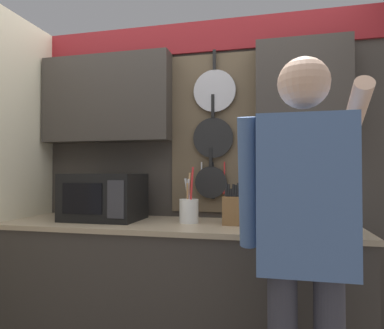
{
  "coord_description": "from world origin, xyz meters",
  "views": [
    {
      "loc": [
        0.59,
        -2.08,
        1.25
      ],
      "look_at": [
        0.06,
        0.2,
        1.31
      ],
      "focal_mm": 32.0,
      "sensor_mm": 36.0,
      "label": 1
    }
  ],
  "objects_px": {
    "knife_block": "(233,209)",
    "person": "(305,226)",
    "utensil_crock": "(189,209)",
    "microwave": "(104,197)"
  },
  "relations": [
    {
      "from": "microwave",
      "to": "knife_block",
      "type": "distance_m",
      "value": 0.86
    },
    {
      "from": "knife_block",
      "to": "person",
      "type": "relative_size",
      "value": 0.15
    },
    {
      "from": "utensil_crock",
      "to": "person",
      "type": "distance_m",
      "value": 0.9
    },
    {
      "from": "utensil_crock",
      "to": "knife_block",
      "type": "bearing_deg",
      "value": -0.36
    },
    {
      "from": "microwave",
      "to": "utensil_crock",
      "type": "relative_size",
      "value": 1.39
    },
    {
      "from": "utensil_crock",
      "to": "microwave",
      "type": "bearing_deg",
      "value": -179.8
    },
    {
      "from": "microwave",
      "to": "utensil_crock",
      "type": "bearing_deg",
      "value": 0.2
    },
    {
      "from": "microwave",
      "to": "person",
      "type": "height_order",
      "value": "person"
    },
    {
      "from": "microwave",
      "to": "utensil_crock",
      "type": "height_order",
      "value": "utensil_crock"
    },
    {
      "from": "knife_block",
      "to": "person",
      "type": "bearing_deg",
      "value": -60.09
    }
  ]
}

